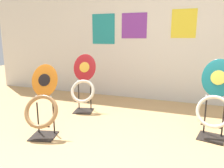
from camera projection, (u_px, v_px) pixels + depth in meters
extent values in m
cube|color=silver|center=(186.00, 27.00, 3.65)|extent=(8.00, 0.06, 2.60)
cube|color=teal|center=(103.00, 29.00, 4.12)|extent=(0.45, 0.01, 0.55)
cube|color=purple|center=(134.00, 26.00, 3.91)|extent=(0.46, 0.01, 0.44)
cube|color=yellow|center=(184.00, 24.00, 3.62)|extent=(0.40, 0.01, 0.47)
cube|color=black|center=(211.00, 138.00, 2.53)|extent=(0.33, 0.33, 0.01)
cylinder|color=black|center=(205.00, 116.00, 2.61)|extent=(0.02, 0.02, 0.41)
cylinder|color=black|center=(223.00, 120.00, 2.51)|extent=(0.02, 0.02, 0.41)
cylinder|color=black|center=(211.00, 126.00, 2.43)|extent=(0.22, 0.07, 0.02)
torus|color=beige|center=(213.00, 111.00, 2.44)|extent=(0.41, 0.28, 0.35)
ellipsoid|color=#197075|center=(218.00, 78.00, 2.48)|extent=(0.39, 0.23, 0.43)
ellipsoid|color=#EADB4C|center=(218.00, 78.00, 2.46)|extent=(0.17, 0.09, 0.16)
sphere|color=silver|center=(206.00, 96.00, 2.52)|extent=(0.02, 0.02, 0.02)
cube|color=black|center=(84.00, 111.00, 3.43)|extent=(0.33, 0.33, 0.01)
cylinder|color=black|center=(79.00, 96.00, 3.48)|extent=(0.02, 0.02, 0.43)
cylinder|color=black|center=(91.00, 96.00, 3.46)|extent=(0.02, 0.02, 0.43)
cylinder|color=black|center=(82.00, 102.00, 3.31)|extent=(0.22, 0.07, 0.02)
torus|color=beige|center=(83.00, 91.00, 3.34)|extent=(0.41, 0.30, 0.35)
ellipsoid|color=#AD1E23|center=(85.00, 67.00, 3.42)|extent=(0.38, 0.25, 0.41)
ellipsoid|color=yellow|center=(84.00, 67.00, 3.40)|extent=(0.17, 0.10, 0.16)
sphere|color=silver|center=(78.00, 81.00, 3.40)|extent=(0.02, 0.02, 0.02)
sphere|color=silver|center=(90.00, 81.00, 3.37)|extent=(0.02, 0.02, 0.02)
cube|color=black|center=(44.00, 136.00, 2.57)|extent=(0.34, 0.34, 0.01)
cylinder|color=black|center=(38.00, 117.00, 2.62)|extent=(0.02, 0.02, 0.38)
cylinder|color=black|center=(54.00, 118.00, 2.60)|extent=(0.02, 0.02, 0.38)
cylinder|color=black|center=(40.00, 126.00, 2.46)|extent=(0.22, 0.07, 0.02)
torus|color=#9E7042|center=(41.00, 111.00, 2.48)|extent=(0.44, 0.33, 0.36)
ellipsoid|color=orange|center=(45.00, 80.00, 2.56)|extent=(0.34, 0.22, 0.37)
ellipsoid|color=black|center=(44.00, 80.00, 2.54)|extent=(0.15, 0.09, 0.14)
sphere|color=silver|center=(36.00, 96.00, 2.54)|extent=(0.02, 0.02, 0.02)
sphere|color=silver|center=(51.00, 97.00, 2.52)|extent=(0.02, 0.02, 0.02)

